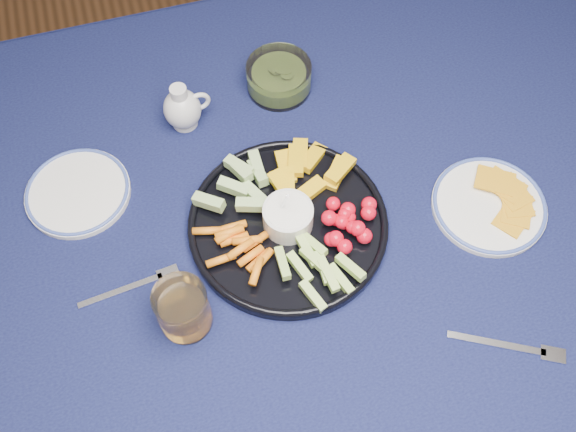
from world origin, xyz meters
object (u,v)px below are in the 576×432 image
object	(u,v)px
crudite_platter	(287,222)
side_plate_extra	(78,192)
pickle_bowl	(279,78)
dining_table	(322,216)
creamer_pitcher	(183,108)
cheese_plate	(490,204)
juice_tumbler	(184,310)

from	to	relation	value
crudite_platter	side_plate_extra	distance (m)	0.37
crudite_platter	pickle_bowl	world-z (taller)	crudite_platter
dining_table	side_plate_extra	world-z (taller)	side_plate_extra
pickle_bowl	crudite_platter	bearing A→B (deg)	-103.81
dining_table	creamer_pitcher	xyz separation A→B (m)	(-0.20, 0.22, 0.13)
dining_table	creamer_pitcher	world-z (taller)	creamer_pitcher
cheese_plate	juice_tumbler	distance (m)	0.55
pickle_bowl	side_plate_extra	size ratio (longest dim) A/B	0.68
creamer_pitcher	juice_tumbler	size ratio (longest dim) A/B	1.00
pickle_bowl	cheese_plate	size ratio (longest dim) A/B	0.63
crudite_platter	pickle_bowl	distance (m)	0.31
pickle_bowl	juice_tumbler	bearing A→B (deg)	-123.05
dining_table	pickle_bowl	distance (m)	0.28
cheese_plate	side_plate_extra	size ratio (longest dim) A/B	1.08
creamer_pitcher	juice_tumbler	distance (m)	0.39
crudite_platter	dining_table	bearing A→B (deg)	30.78
creamer_pitcher	side_plate_extra	xyz separation A→B (m)	(-0.21, -0.10, -0.03)
crudite_platter	juice_tumbler	size ratio (longest dim) A/B	3.49
creamer_pitcher	dining_table	bearing A→B (deg)	-47.31
cheese_plate	side_plate_extra	distance (m)	0.72
juice_tumbler	side_plate_extra	distance (m)	0.32
cheese_plate	creamer_pitcher	bearing A→B (deg)	144.47
cheese_plate	juice_tumbler	world-z (taller)	juice_tumbler
dining_table	side_plate_extra	bearing A→B (deg)	164.24
pickle_bowl	side_plate_extra	xyz separation A→B (m)	(-0.41, -0.14, -0.02)
dining_table	cheese_plate	xyz separation A→B (m)	(0.26, -0.11, 0.10)
creamer_pitcher	pickle_bowl	distance (m)	0.20
pickle_bowl	juice_tumbler	size ratio (longest dim) A/B	1.28
creamer_pitcher	juice_tumbler	world-z (taller)	same
pickle_bowl	cheese_plate	xyz separation A→B (m)	(0.27, -0.37, -0.02)
crudite_platter	cheese_plate	world-z (taller)	crudite_platter
pickle_bowl	cheese_plate	distance (m)	0.46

